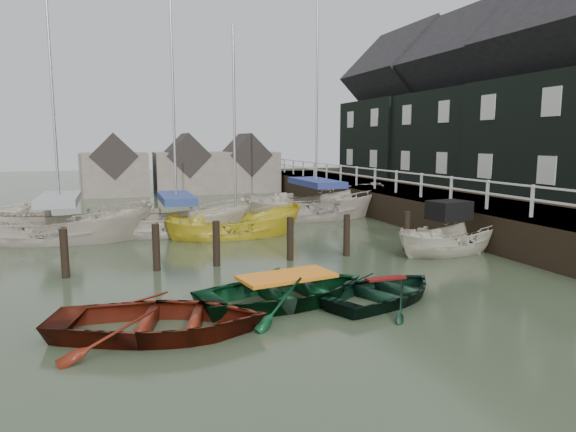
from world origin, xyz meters
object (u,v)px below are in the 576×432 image
object	(u,v)px
rowboat_green	(287,303)
rowboat_dkgreen	(385,300)
rowboat_red	(160,334)
sailboat_a	(62,239)
motorboat	(451,250)
sailboat_c	(236,235)
sailboat_b	(177,232)
sailboat_d	(316,216)

from	to	relation	value
rowboat_green	rowboat_dkgreen	world-z (taller)	rowboat_green
rowboat_red	sailboat_a	distance (m)	11.61
motorboat	sailboat_c	xyz separation A→B (m)	(-6.29, 5.51, -0.08)
sailboat_b	sailboat_d	xyz separation A→B (m)	(7.16, 2.31, -0.01)
rowboat_red	rowboat_dkgreen	bearing A→B (deg)	-68.70
motorboat	sailboat_d	bearing A→B (deg)	0.08
rowboat_green	motorboat	xyz separation A→B (m)	(7.12, 3.42, 0.09)
motorboat	sailboat_b	bearing A→B (deg)	42.90
rowboat_green	rowboat_dkgreen	xyz separation A→B (m)	(2.32, -0.58, 0.00)
motorboat	sailboat_d	xyz separation A→B (m)	(-1.31, 9.18, -0.03)
sailboat_d	sailboat_c	bearing A→B (deg)	124.41
sailboat_d	sailboat_b	bearing A→B (deg)	105.85
sailboat_c	sailboat_d	bearing A→B (deg)	-55.89
rowboat_dkgreen	sailboat_c	distance (m)	9.62
rowboat_dkgreen	sailboat_a	size ratio (longest dim) A/B	0.33
sailboat_c	sailboat_d	distance (m)	6.19
rowboat_red	sailboat_b	world-z (taller)	sailboat_b
rowboat_green	motorboat	size ratio (longest dim) A/B	0.94
sailboat_b	sailboat_d	distance (m)	7.53
sailboat_a	sailboat_d	xyz separation A→B (m)	(11.60, 2.43, 0.00)
rowboat_green	sailboat_b	xyz separation A→B (m)	(-1.35, 10.29, 0.07)
sailboat_d	sailboat_a	bearing A→B (deg)	99.79
motorboat	sailboat_a	bearing A→B (deg)	54.32
sailboat_c	sailboat_d	world-z (taller)	sailboat_d
rowboat_dkgreen	sailboat_b	world-z (taller)	sailboat_b
rowboat_green	sailboat_d	xyz separation A→B (m)	(5.81, 12.60, 0.06)
motorboat	sailboat_b	xyz separation A→B (m)	(-8.48, 6.87, -0.03)
rowboat_dkgreen	motorboat	bearing A→B (deg)	-75.09
rowboat_red	sailboat_b	bearing A→B (deg)	7.27
sailboat_c	rowboat_dkgreen	bearing A→B (deg)	-173.41
rowboat_dkgreen	rowboat_green	bearing A→B (deg)	51.19
rowboat_red	sailboat_b	xyz separation A→B (m)	(1.69, 11.39, 0.07)
sailboat_a	sailboat_d	world-z (taller)	sailboat_d
rowboat_dkgreen	motorboat	size ratio (longest dim) A/B	0.78
rowboat_dkgreen	sailboat_d	distance (m)	13.63
sailboat_a	rowboat_red	bearing A→B (deg)	-154.66
sailboat_a	sailboat_d	bearing A→B (deg)	-66.53
sailboat_c	sailboat_a	bearing A→B (deg)	77.01
rowboat_green	rowboat_dkgreen	bearing A→B (deg)	-113.72
rowboat_red	rowboat_green	size ratio (longest dim) A/B	0.99
rowboat_dkgreen	sailboat_d	xyz separation A→B (m)	(3.49, 13.18, 0.06)
rowboat_green	rowboat_dkgreen	size ratio (longest dim) A/B	1.21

